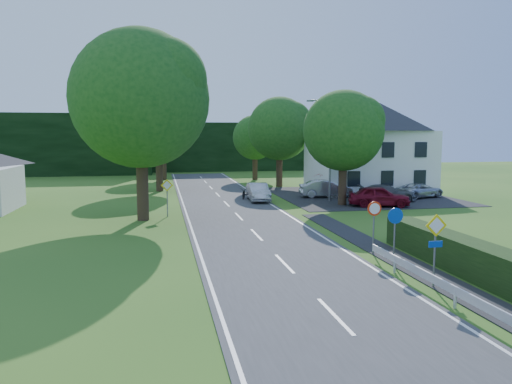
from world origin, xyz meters
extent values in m
cube|color=#39393C|center=(0.00, 20.00, 0.02)|extent=(7.00, 80.00, 0.04)
cube|color=black|center=(12.00, 33.00, 0.02)|extent=(14.00, 16.00, 0.04)
cube|color=white|center=(-3.25, 20.00, 0.04)|extent=(0.12, 80.00, 0.01)
cube|color=white|center=(3.25, 20.00, 0.04)|extent=(0.12, 80.00, 0.01)
cube|color=black|center=(8.00, 66.00, 3.50)|extent=(30.00, 5.00, 7.00)
cube|color=white|center=(14.00, 36.00, 2.80)|extent=(10.00, 8.00, 5.60)
pyramid|color=#25252A|center=(14.00, 36.00, 7.10)|extent=(10.60, 8.40, 3.00)
cylinder|color=slate|center=(8.20, 30.00, 4.00)|extent=(0.16, 0.16, 8.00)
cylinder|color=slate|center=(7.40, 30.00, 7.90)|extent=(1.70, 0.10, 0.10)
cube|color=slate|center=(6.50, 30.00, 7.85)|extent=(0.50, 0.18, 0.12)
cylinder|color=slate|center=(4.30, 8.00, 1.20)|extent=(0.07, 0.07, 2.40)
cube|color=yellow|center=(4.30, 7.97, 2.20)|extent=(0.78, 0.04, 0.78)
cube|color=white|center=(4.30, 7.97, 2.20)|extent=(0.57, 0.05, 0.57)
cube|color=#0B40B3|center=(4.30, 7.97, 1.55)|extent=(0.50, 0.04, 0.22)
cylinder|color=slate|center=(4.30, 11.00, 1.10)|extent=(0.07, 0.07, 2.20)
cylinder|color=#0B40B3|center=(4.30, 10.97, 2.05)|extent=(0.64, 0.04, 0.64)
cylinder|color=slate|center=(4.30, 13.00, 1.10)|extent=(0.07, 0.07, 2.20)
cylinder|color=red|center=(4.30, 12.97, 2.05)|extent=(0.64, 0.04, 0.64)
cylinder|color=white|center=(4.30, 12.95, 2.05)|extent=(0.48, 0.04, 0.48)
cylinder|color=slate|center=(-4.50, 25.00, 1.10)|extent=(0.07, 0.07, 2.20)
cube|color=yellow|center=(-4.50, 24.97, 2.05)|extent=(0.78, 0.04, 0.78)
cube|color=white|center=(-4.50, 24.97, 2.05)|extent=(0.57, 0.05, 0.57)
imported|color=silver|center=(2.70, 31.29, 0.74)|extent=(1.68, 4.33, 1.40)
imported|color=black|center=(1.80, 32.75, 0.49)|extent=(0.98, 1.79, 0.89)
imported|color=maroon|center=(10.81, 26.57, 0.79)|extent=(4.75, 2.96, 1.51)
imported|color=#ABABB0|center=(8.75, 32.48, 0.77)|extent=(4.60, 2.11, 1.46)
imported|color=#4F5054|center=(12.67, 29.25, 0.69)|extent=(4.76, 2.77, 1.30)
imported|color=#B3B5BB|center=(16.36, 30.77, 0.64)|extent=(4.74, 3.26, 1.21)
imported|color=red|center=(9.36, 34.50, 1.02)|extent=(2.28, 2.32, 1.95)
camera|label=1|loc=(-4.88, -7.29, 5.27)|focal=35.00mm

